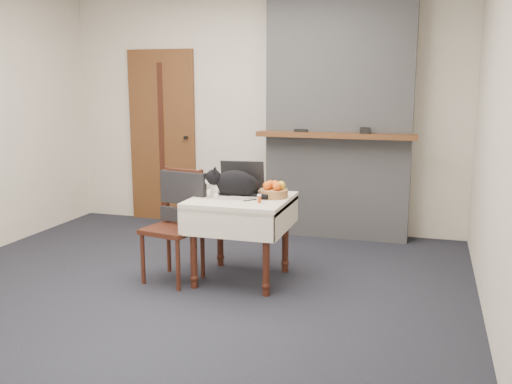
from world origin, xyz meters
TOP-DOWN VIEW (x-y plane):
  - ground at (0.00, 0.00)m, footprint 4.50×4.50m
  - room_shell at (0.00, 0.46)m, footprint 4.52×4.01m
  - door at (-1.20, 1.97)m, footprint 0.82×0.10m
  - chimney at (0.90, 1.85)m, footprint 1.62×0.48m
  - side_table at (0.37, 0.20)m, footprint 0.78×0.78m
  - laptop at (0.33, 0.31)m, footprint 0.40×0.36m
  - cat at (0.33, 0.20)m, footprint 0.54×0.29m
  - cream_jar at (0.13, 0.21)m, footprint 0.06×0.06m
  - pill_bottle at (0.57, 0.04)m, footprint 0.03×0.03m
  - fruit_basket at (0.62, 0.29)m, footprint 0.23×0.23m
  - desk_clutter at (0.52, 0.19)m, footprint 0.12×0.09m
  - chair at (-0.14, 0.10)m, footprint 0.49×0.48m

SIDE VIEW (x-z plane):
  - ground at x=0.00m, z-range 0.00..0.00m
  - side_table at x=0.37m, z-range 0.24..0.94m
  - chair at x=-0.14m, z-range 0.13..1.05m
  - desk_clutter at x=0.52m, z-range 0.70..0.71m
  - pill_bottle at x=0.57m, z-range 0.70..0.77m
  - cream_jar at x=0.13m, z-range 0.70..0.77m
  - fruit_basket at x=0.62m, z-range 0.69..0.82m
  - laptop at x=0.33m, z-range 0.63..0.91m
  - cat at x=0.33m, z-range 0.68..0.94m
  - door at x=-1.20m, z-range 0.00..2.00m
  - chimney at x=0.90m, z-range 0.00..2.60m
  - room_shell at x=0.00m, z-range 0.46..3.07m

